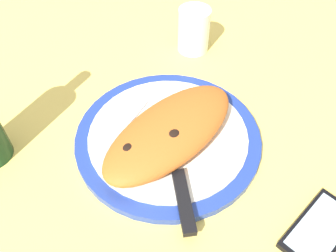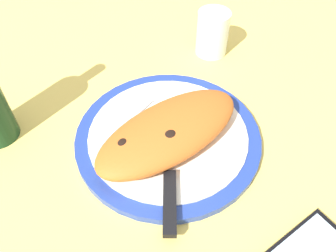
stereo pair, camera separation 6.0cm
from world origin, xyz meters
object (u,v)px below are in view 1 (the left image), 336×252
Objects in this scene: plate at (168,137)px; calzone at (170,131)px; smartphone at (320,230)px; knife at (180,184)px; water_glass at (194,32)px; fork at (119,134)px.

calzone is at bearing 45.00° from plate.
plate reaches higher than smartphone.
knife is 38.75cm from water_glass.
water_glass reaches higher than knife.
calzone is 27.36cm from smartphone.
smartphone is at bearing 49.81° from water_glass.
knife is at bearing -78.49° from smartphone.
plate is 2.16× the size of fork.
plate is at bearing -135.00° from calzone.
water_glass is at bearing -130.19° from smartphone.
smartphone is at bearing 81.63° from plate.
plate is at bearing 121.37° from fork.
calzone is 3.06× the size of water_glass.
smartphone is at bearing 90.63° from fork.
fork is 1.08× the size of smartphone.
knife is (3.89, 14.41, 0.30)cm from fork.
fork reaches higher than plate.
fork is 1.54× the size of water_glass.
plate is at bearing 17.99° from water_glass.
calzone reaches higher than fork.
plate is 28.54cm from water_glass.
smartphone is (-4.28, 21.03, -1.77)cm from knife.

